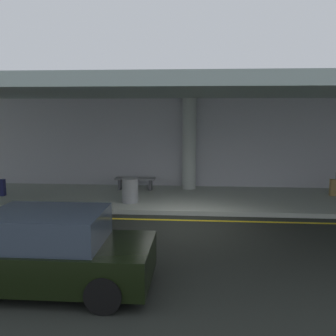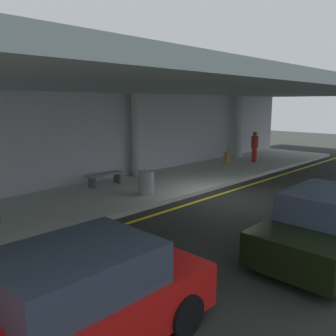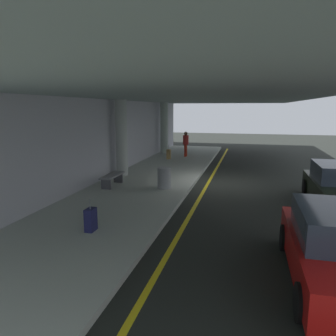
{
  "view_description": "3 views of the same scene",
  "coord_description": "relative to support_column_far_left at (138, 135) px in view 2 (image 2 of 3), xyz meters",
  "views": [
    {
      "loc": [
        0.42,
        -11.41,
        3.4
      ],
      "look_at": [
        -0.69,
        2.61,
        1.29
      ],
      "focal_mm": 42.79,
      "sensor_mm": 36.0,
      "label": 1
    },
    {
      "loc": [
        -10.23,
        -7.02,
        3.4
      ],
      "look_at": [
        -1.07,
        1.83,
        1.02
      ],
      "focal_mm": 37.59,
      "sensor_mm": 36.0,
      "label": 2
    },
    {
      "loc": [
        -14.43,
        -1.28,
        3.4
      ],
      "look_at": [
        -0.63,
        2.22,
        0.73
      ],
      "focal_mm": 34.31,
      "sensor_mm": 36.0,
      "label": 3
    }
  ],
  "objects": [
    {
      "name": "trash_bin_steel",
      "position": [
        -1.97,
        -2.66,
        -1.4
      ],
      "size": [
        0.56,
        0.56,
        0.85
      ],
      "primitive_type": "cylinder",
      "color": "gray",
      "rests_on": "sidewalk"
    },
    {
      "name": "sidewalk",
      "position": [
        0.0,
        -1.6,
        -1.9
      ],
      "size": [
        26.0,
        4.2,
        0.15
      ],
      "primitive_type": "cube",
      "color": "#ACB2A8",
      "rests_on": "ground"
    },
    {
      "name": "terminal_back_wall",
      "position": [
        0.0,
        0.65,
        -0.07
      ],
      "size": [
        26.0,
        0.3,
        3.8
      ],
      "primitive_type": "cube",
      "color": "#B1B1BB",
      "rests_on": "ground"
    },
    {
      "name": "support_column_far_left",
      "position": [
        0.0,
        0.0,
        0.0
      ],
      "size": [
        0.56,
        0.56,
        3.65
      ],
      "primitive_type": "cylinder",
      "color": "#A6ADA7",
      "rests_on": "sidewalk"
    },
    {
      "name": "lane_stripe_yellow",
      "position": [
        0.0,
        -4.24,
        -1.97
      ],
      "size": [
        26.0,
        0.14,
        0.01
      ],
      "primitive_type": "cube",
      "color": "yellow",
      "rests_on": "ground"
    },
    {
      "name": "bench_metal",
      "position": [
        -2.15,
        -0.43,
        -1.47
      ],
      "size": [
        1.6,
        0.5,
        0.48
      ],
      "color": "slate",
      "rests_on": "sidewalk"
    },
    {
      "name": "support_column_left_mid",
      "position": [
        8.0,
        0.0,
        0.0
      ],
      "size": [
        0.56,
        0.56,
        3.65
      ],
      "primitive_type": "cylinder",
      "color": "#A4B5A8",
      "rests_on": "sidewalk"
    },
    {
      "name": "suitcase_upright_primary",
      "position": [
        5.49,
        -0.97,
        -1.51
      ],
      "size": [
        0.36,
        0.22,
        0.9
      ],
      "rotation": [
        0.0,
        0.0,
        -0.27
      ],
      "color": "olive",
      "rests_on": "sidewalk"
    },
    {
      "name": "car_red",
      "position": [
        -8.01,
        -7.79,
        -1.26
      ],
      "size": [
        4.1,
        1.92,
        1.5
      ],
      "rotation": [
        0.0,
        0.0,
        -0.07
      ],
      "color": "red",
      "rests_on": "ground"
    },
    {
      "name": "traveler_with_luggage",
      "position": [
        6.87,
        -1.82,
        -0.86
      ],
      "size": [
        0.38,
        0.38,
        1.68
      ],
      "rotation": [
        0.0,
        0.0,
        4.72
      ],
      "color": "maroon",
      "rests_on": "sidewalk"
    },
    {
      "name": "ceiling_overhang",
      "position": [
        0.0,
        -2.1,
        1.97
      ],
      "size": [
        28.0,
        13.2,
        0.3
      ],
      "primitive_type": "cube",
      "color": "#8B9D99",
      "rests_on": "support_column_far_left"
    },
    {
      "name": "car_black",
      "position": [
        -2.47,
        -9.1,
        -1.26
      ],
      "size": [
        4.1,
        1.92,
        1.5
      ],
      "rotation": [
        0.0,
        0.0,
        3.19
      ],
      "color": "black",
      "rests_on": "ground"
    },
    {
      "name": "ground_plane",
      "position": [
        0.0,
        -4.7,
        -1.97
      ],
      "size": [
        60.0,
        60.0,
        0.0
      ],
      "primitive_type": "plane",
      "color": "black"
    }
  ]
}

